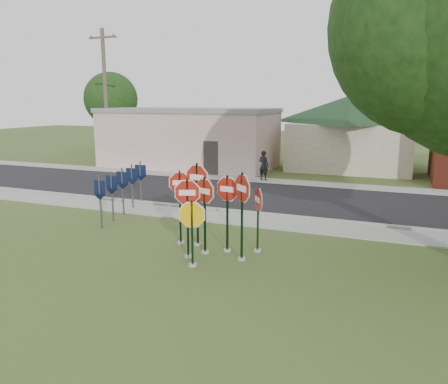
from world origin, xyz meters
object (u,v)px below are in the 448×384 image
at_px(stop_sign_left, 188,207).
at_px(utility_pole_near, 106,97).
at_px(stop_sign_center, 205,205).
at_px(pedestrian, 264,165).
at_px(stop_sign_yellow, 192,226).

bearing_deg(stop_sign_left, utility_pole_near, 133.17).
xyz_separation_m(stop_sign_center, pedestrian, (-2.01, 12.91, -0.62)).
bearing_deg(stop_sign_yellow, utility_pole_near, 132.89).
relative_size(stop_sign_center, utility_pole_near, 0.27).
height_order(stop_sign_center, pedestrian, stop_sign_center).
relative_size(stop_sign_left, pedestrian, 1.45).
distance_m(stop_sign_left, utility_pole_near, 19.87).
xyz_separation_m(stop_sign_center, stop_sign_yellow, (0.12, -1.14, -0.36)).
height_order(stop_sign_yellow, utility_pole_near, utility_pole_near).
height_order(stop_sign_center, stop_sign_yellow, stop_sign_center).
bearing_deg(stop_sign_yellow, stop_sign_left, 125.70).
bearing_deg(stop_sign_center, stop_sign_left, -121.98).
distance_m(stop_sign_center, stop_sign_left, 0.62).
bearing_deg(utility_pole_near, stop_sign_center, -45.08).
xyz_separation_m(utility_pole_near, pedestrian, (11.72, -0.85, -4.03)).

